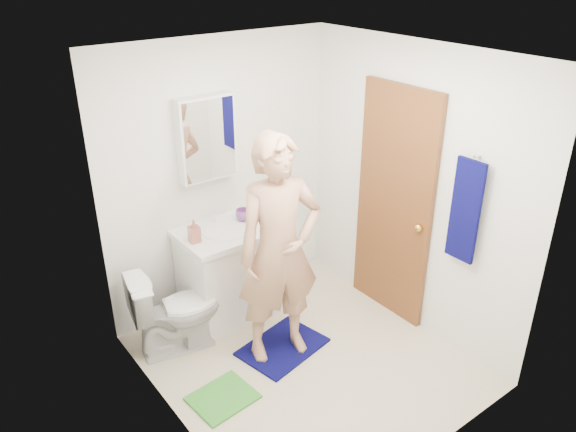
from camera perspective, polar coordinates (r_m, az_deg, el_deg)
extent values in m
cube|color=beige|center=(4.68, 1.80, -14.49)|extent=(2.20, 2.40, 0.02)
cube|color=white|center=(3.62, 2.35, 16.14)|extent=(2.20, 2.40, 0.02)
cube|color=white|center=(4.91, -6.91, 3.95)|extent=(2.20, 0.02, 2.40)
cube|color=white|center=(3.29, 15.59, -8.80)|extent=(2.20, 0.02, 2.40)
cube|color=white|center=(3.50, -12.31, -6.17)|extent=(0.02, 2.40, 2.40)
cube|color=white|center=(4.72, 12.57, 2.56)|extent=(0.02, 2.40, 2.40)
cube|color=white|center=(4.98, -6.15, -6.04)|extent=(0.75, 0.55, 0.80)
cube|color=white|center=(4.77, -6.39, -1.70)|extent=(0.79, 0.59, 0.05)
cylinder|color=white|center=(4.76, -6.40, -1.54)|extent=(0.40, 0.40, 0.03)
cylinder|color=silver|center=(4.87, -7.54, -0.03)|extent=(0.03, 0.03, 0.12)
cube|color=white|center=(4.65, -8.32, 7.83)|extent=(0.50, 0.12, 0.70)
cube|color=white|center=(4.60, -7.93, 7.65)|extent=(0.46, 0.01, 0.66)
cube|color=brown|center=(4.85, 10.70, 1.11)|extent=(0.05, 0.80, 2.05)
sphere|color=gold|center=(4.67, 13.14, -1.18)|extent=(0.07, 0.07, 0.07)
cube|color=#08074A|center=(4.33, 17.56, 0.48)|extent=(0.03, 0.24, 0.80)
cylinder|color=silver|center=(4.21, 18.65, 5.79)|extent=(0.06, 0.02, 0.02)
imported|color=white|center=(4.67, -11.33, -9.36)|extent=(0.78, 0.54, 0.73)
cube|color=#08074A|center=(4.78, -0.56, -13.15)|extent=(0.76, 0.61, 0.02)
cube|color=green|center=(4.37, -6.65, -17.85)|extent=(0.48, 0.42, 0.02)
imported|color=#AF6251|center=(4.57, -9.53, -1.49)|extent=(0.10, 0.10, 0.19)
imported|color=#814291|center=(4.89, -4.59, 0.11)|extent=(0.17, 0.17, 0.10)
imported|color=tan|center=(4.22, -0.89, -3.58)|extent=(0.75, 0.58, 1.84)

